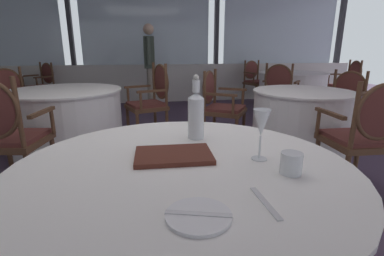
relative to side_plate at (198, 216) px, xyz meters
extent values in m
plane|color=#47384C|center=(0.03, 1.38, -0.75)|extent=(15.58, 15.58, 0.00)
cube|color=silver|center=(0.03, 5.87, -0.32)|extent=(10.03, 0.12, 0.85)
cube|color=silver|center=(0.03, 5.89, 0.89)|extent=(2.77, 0.02, 1.58)
cube|color=#333338|center=(-1.54, 5.87, 0.89)|extent=(0.08, 0.14, 1.58)
cube|color=silver|center=(3.17, 5.89, 0.89)|extent=(2.77, 0.02, 1.58)
cube|color=#333338|center=(1.60, 5.87, 0.89)|extent=(0.08, 0.14, 1.58)
cube|color=#333338|center=(4.74, 5.87, 0.89)|extent=(0.08, 0.14, 1.58)
cylinder|color=white|center=(0.01, 0.37, -0.02)|extent=(1.34, 1.34, 0.02)
cylinder|color=white|center=(0.01, 0.37, -0.39)|extent=(1.30, 1.30, 0.72)
cylinder|color=white|center=(0.00, 0.00, 0.00)|extent=(0.18, 0.18, 0.01)
cube|color=silver|center=(0.00, 0.00, 0.01)|extent=(0.18, 0.07, 0.00)
cube|color=silver|center=(0.21, 0.04, 0.00)|extent=(0.02, 0.18, 0.00)
cylinder|color=white|center=(0.13, 0.69, 0.10)|extent=(0.08, 0.08, 0.20)
cone|color=white|center=(0.13, 0.69, 0.21)|extent=(0.08, 0.08, 0.03)
cylinder|color=white|center=(0.13, 0.69, 0.26)|extent=(0.04, 0.04, 0.06)
sphere|color=silver|center=(0.13, 0.69, 0.30)|extent=(0.03, 0.03, 0.03)
cylinder|color=white|center=(0.33, 0.36, 0.00)|extent=(0.06, 0.06, 0.00)
cylinder|color=white|center=(0.33, 0.36, 0.05)|extent=(0.01, 0.01, 0.10)
cone|color=white|center=(0.33, 0.36, 0.15)|extent=(0.07, 0.07, 0.11)
cylinder|color=white|center=(0.39, 0.21, 0.04)|extent=(0.08, 0.08, 0.08)
cube|color=#512319|center=(-0.02, 0.44, 0.01)|extent=(0.33, 0.23, 0.02)
cylinder|color=white|center=(1.61, 2.14, -0.02)|extent=(1.09, 1.09, 0.02)
cylinder|color=white|center=(1.61, 2.14, -0.39)|extent=(1.06, 1.06, 0.72)
cube|color=brown|center=(1.57, 1.26, -0.30)|extent=(0.48, 0.48, 0.05)
cube|color=brown|center=(1.57, 1.26, -0.26)|extent=(0.44, 0.44, 0.04)
cylinder|color=brown|center=(1.38, 1.47, -0.54)|extent=(0.04, 0.04, 0.42)
cylinder|color=brown|center=(1.78, 1.45, -0.54)|extent=(0.04, 0.04, 0.42)
cylinder|color=brown|center=(1.36, 1.07, -0.54)|extent=(0.04, 0.04, 0.42)
cylinder|color=brown|center=(1.36, 1.07, -0.03)|extent=(0.04, 0.04, 0.49)
ellipsoid|color=brown|center=(1.56, 1.05, -0.01)|extent=(0.39, 0.07, 0.41)
torus|color=brown|center=(1.56, 1.05, -0.01)|extent=(0.43, 0.05, 0.43)
cube|color=brown|center=(1.32, 1.29, -0.06)|extent=(0.05, 0.37, 0.03)
cylinder|color=brown|center=(1.33, 1.43, -0.17)|extent=(0.03, 0.03, 0.22)
cylinder|color=brown|center=(1.83, 1.41, -0.17)|extent=(0.03, 0.03, 0.22)
cube|color=brown|center=(2.40, 2.55, -0.33)|extent=(0.62, 0.62, 0.05)
cube|color=brown|center=(2.40, 2.55, -0.28)|extent=(0.57, 0.57, 0.04)
cylinder|color=brown|center=(2.31, 2.28, -0.55)|extent=(0.04, 0.04, 0.40)
cylinder|color=brown|center=(2.13, 2.64, -0.55)|extent=(0.04, 0.04, 0.40)
cylinder|color=brown|center=(2.67, 2.47, -0.55)|extent=(0.04, 0.04, 0.40)
cylinder|color=brown|center=(2.48, 2.82, -0.55)|extent=(0.04, 0.04, 0.40)
cylinder|color=brown|center=(2.67, 2.47, -0.07)|extent=(0.04, 0.04, 0.47)
cylinder|color=brown|center=(2.48, 2.82, -0.07)|extent=(0.04, 0.04, 0.47)
ellipsoid|color=brown|center=(2.59, 2.65, -0.04)|extent=(0.22, 0.37, 0.39)
torus|color=brown|center=(2.59, 2.65, -0.04)|extent=(0.22, 0.38, 0.41)
cube|color=brown|center=(2.49, 2.32, -0.08)|extent=(0.34, 0.20, 0.03)
cylinder|color=brown|center=(2.37, 2.25, -0.19)|extent=(0.03, 0.03, 0.22)
cube|color=brown|center=(2.26, 2.76, -0.08)|extent=(0.34, 0.20, 0.03)
cylinder|color=brown|center=(2.14, 2.70, -0.19)|extent=(0.03, 0.03, 0.22)
cube|color=brown|center=(0.87, 2.62, -0.31)|extent=(0.64, 0.64, 0.05)
cube|color=brown|center=(0.87, 2.62, -0.27)|extent=(0.58, 0.58, 0.04)
cylinder|color=brown|center=(1.14, 2.68, -0.54)|extent=(0.04, 0.04, 0.41)
cylinder|color=brown|center=(0.93, 2.34, -0.54)|extent=(0.04, 0.04, 0.41)
cylinder|color=brown|center=(0.81, 2.89, -0.54)|extent=(0.04, 0.04, 0.41)
cylinder|color=brown|center=(0.59, 2.56, -0.54)|extent=(0.04, 0.04, 0.41)
cylinder|color=brown|center=(0.81, 2.89, -0.05)|extent=(0.04, 0.04, 0.47)
cylinder|color=brown|center=(0.59, 2.56, -0.05)|extent=(0.04, 0.04, 0.47)
ellipsoid|color=brown|center=(0.69, 2.73, -0.02)|extent=(0.25, 0.36, 0.40)
torus|color=brown|center=(0.69, 2.73, -0.02)|extent=(0.25, 0.36, 0.41)
cube|color=brown|center=(1.02, 2.82, -0.06)|extent=(0.33, 0.23, 0.03)
cylinder|color=brown|center=(1.14, 2.74, -0.17)|extent=(0.03, 0.03, 0.22)
cube|color=brown|center=(0.75, 2.40, -0.06)|extent=(0.33, 0.23, 0.03)
cylinder|color=brown|center=(0.87, 2.32, -0.17)|extent=(0.03, 0.03, 0.22)
cylinder|color=white|center=(-1.00, 2.70, -0.02)|extent=(1.27, 1.27, 0.02)
cylinder|color=white|center=(-1.00, 2.70, -0.39)|extent=(1.23, 1.23, 0.72)
cube|color=brown|center=(-1.75, 3.33, -0.32)|extent=(0.65, 0.65, 0.05)
cube|color=brown|center=(-1.75, 3.33, -0.28)|extent=(0.60, 0.60, 0.04)
cylinder|color=brown|center=(-1.47, 3.35, -0.55)|extent=(0.04, 0.04, 0.40)
cylinder|color=brown|center=(-1.72, 3.05, -0.55)|extent=(0.04, 0.04, 0.40)
cylinder|color=brown|center=(-1.77, 3.61, -0.55)|extent=(0.04, 0.04, 0.40)
cylinder|color=brown|center=(-1.77, 3.61, -0.05)|extent=(0.04, 0.04, 0.50)
ellipsoid|color=brown|center=(-1.91, 3.47, -0.02)|extent=(0.29, 0.33, 0.42)
torus|color=brown|center=(-1.91, 3.47, -0.02)|extent=(0.30, 0.35, 0.43)
cube|color=brown|center=(-1.57, 3.51, -0.08)|extent=(0.30, 0.27, 0.03)
cylinder|color=brown|center=(-1.46, 3.42, -0.19)|extent=(0.03, 0.03, 0.22)
cylinder|color=brown|center=(-1.79, 3.03, -0.19)|extent=(0.03, 0.03, 0.22)
cube|color=brown|center=(-1.18, 1.74, -0.30)|extent=(0.53, 0.53, 0.05)
cube|color=brown|center=(-1.18, 1.74, -0.25)|extent=(0.49, 0.49, 0.04)
cylinder|color=brown|center=(-1.34, 1.97, -0.54)|extent=(0.04, 0.04, 0.43)
cylinder|color=brown|center=(-0.95, 1.90, -0.54)|extent=(0.04, 0.04, 0.43)
cylinder|color=brown|center=(-1.02, 1.51, -0.54)|extent=(0.04, 0.04, 0.43)
cylinder|color=brown|center=(-1.02, 1.51, -0.01)|extent=(0.04, 0.04, 0.52)
cube|color=brown|center=(-0.93, 1.71, -0.05)|extent=(0.10, 0.37, 0.03)
cylinder|color=brown|center=(-0.90, 1.85, -0.16)|extent=(0.03, 0.03, 0.22)
cube|color=brown|center=(-0.09, 3.03, -0.30)|extent=(0.59, 0.59, 0.05)
cube|color=brown|center=(-0.09, 3.03, -0.26)|extent=(0.54, 0.54, 0.04)
cylinder|color=brown|center=(-0.21, 2.77, -0.54)|extent=(0.04, 0.04, 0.42)
cylinder|color=brown|center=(-0.34, 3.15, -0.54)|extent=(0.04, 0.04, 0.42)
cylinder|color=brown|center=(0.17, 2.91, -0.54)|extent=(0.04, 0.04, 0.42)
cylinder|color=brown|center=(0.03, 3.28, -0.54)|extent=(0.04, 0.04, 0.42)
cylinder|color=brown|center=(0.17, 2.91, -0.01)|extent=(0.04, 0.04, 0.54)
cylinder|color=brown|center=(0.03, 3.28, -0.01)|extent=(0.04, 0.04, 0.54)
ellipsoid|color=brown|center=(0.12, 3.10, 0.02)|extent=(0.18, 0.38, 0.45)
torus|color=brown|center=(0.12, 3.10, 0.02)|extent=(0.19, 0.45, 0.46)
cube|color=brown|center=(-0.02, 2.79, -0.06)|extent=(0.36, 0.16, 0.03)
cylinder|color=brown|center=(-0.15, 2.74, -0.17)|extent=(0.03, 0.03, 0.22)
cube|color=brown|center=(-0.19, 3.26, -0.06)|extent=(0.36, 0.16, 0.03)
cylinder|color=brown|center=(-0.32, 3.21, -0.17)|extent=(0.03, 0.03, 0.22)
cube|color=brown|center=(-2.16, 5.40, -0.33)|extent=(0.65, 0.65, 0.05)
cube|color=brown|center=(-2.16, 5.40, -0.28)|extent=(0.60, 0.60, 0.04)
cylinder|color=brown|center=(-2.15, 5.12, -0.55)|extent=(0.04, 0.04, 0.40)
cylinder|color=brown|center=(-2.44, 5.40, -0.55)|extent=(0.04, 0.04, 0.40)
cylinder|color=brown|center=(-1.87, 5.41, -0.55)|extent=(0.04, 0.04, 0.40)
cylinder|color=brown|center=(-2.17, 5.69, -0.55)|extent=(0.04, 0.04, 0.40)
cylinder|color=brown|center=(-1.87, 5.41, -0.06)|extent=(0.04, 0.04, 0.48)
cylinder|color=brown|center=(-2.17, 5.69, -0.06)|extent=(0.04, 0.04, 0.48)
ellipsoid|color=brown|center=(-2.01, 5.56, -0.04)|extent=(0.32, 0.30, 0.40)
torus|color=brown|center=(-2.01, 5.56, -0.04)|extent=(0.33, 0.31, 0.42)
cube|color=brown|center=(-1.99, 5.22, -0.08)|extent=(0.28, 0.29, 0.03)
cylinder|color=brown|center=(-2.09, 5.12, -0.19)|extent=(0.03, 0.03, 0.22)
cube|color=brown|center=(-2.35, 5.56, -0.08)|extent=(0.28, 0.29, 0.03)
cylinder|color=brown|center=(-2.45, 5.46, -0.19)|extent=(0.03, 0.03, 0.22)
cylinder|color=white|center=(2.79, 4.46, -0.02)|extent=(1.30, 1.30, 0.02)
cylinder|color=white|center=(2.79, 4.46, -0.39)|extent=(1.26, 1.26, 0.72)
cube|color=brown|center=(2.45, 5.39, -0.32)|extent=(0.59, 0.59, 0.05)
cube|color=brown|center=(2.45, 5.39, -0.27)|extent=(0.54, 0.54, 0.04)
cylinder|color=brown|center=(2.70, 5.27, -0.54)|extent=(0.04, 0.04, 0.41)
cylinder|color=brown|center=(2.33, 5.13, -0.54)|extent=(0.04, 0.04, 0.41)
cylinder|color=brown|center=(2.57, 5.65, -0.54)|extent=(0.04, 0.04, 0.41)
cylinder|color=brown|center=(2.19, 5.51, -0.54)|extent=(0.04, 0.04, 0.41)
cylinder|color=brown|center=(2.57, 5.65, -0.05)|extent=(0.04, 0.04, 0.48)
cylinder|color=brown|center=(2.19, 5.51, -0.05)|extent=(0.04, 0.04, 0.48)
ellipsoid|color=brown|center=(2.37, 5.59, -0.03)|extent=(0.38, 0.18, 0.41)
torus|color=brown|center=(2.37, 5.59, -0.03)|extent=(0.40, 0.17, 0.42)
cube|color=brown|center=(2.69, 5.46, -0.07)|extent=(0.16, 0.36, 0.03)
cylinder|color=brown|center=(2.74, 5.32, -0.18)|extent=(0.03, 0.03, 0.22)
cube|color=brown|center=(2.22, 5.29, -0.07)|extent=(0.16, 0.36, 0.03)
cylinder|color=brown|center=(2.27, 5.15, -0.18)|extent=(0.03, 0.03, 0.22)
cube|color=brown|center=(2.15, 3.70, -0.33)|extent=(0.65, 0.65, 0.05)
cube|color=brown|center=(2.15, 3.70, -0.28)|extent=(0.60, 0.60, 0.04)
cylinder|color=brown|center=(2.12, 3.98, -0.55)|extent=(0.04, 0.04, 0.40)
cylinder|color=brown|center=(2.43, 3.72, -0.55)|extent=(0.04, 0.04, 0.40)
cylinder|color=brown|center=(1.87, 3.67, -0.55)|extent=(0.04, 0.04, 0.40)
cylinder|color=brown|center=(2.17, 3.42, -0.55)|extent=(0.04, 0.04, 0.40)
cylinder|color=brown|center=(1.87, 3.67, -0.04)|extent=(0.04, 0.04, 0.52)
cylinder|color=brown|center=(2.17, 3.42, -0.04)|extent=(0.04, 0.04, 0.52)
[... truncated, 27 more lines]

